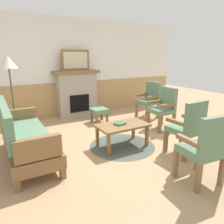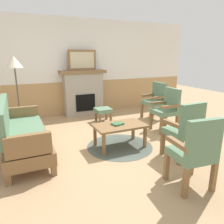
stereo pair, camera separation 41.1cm
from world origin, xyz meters
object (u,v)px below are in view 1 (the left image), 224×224
(fireplace, at_px, (77,93))
(armchair_near_fireplace, at_px, (164,106))
(book_on_table, at_px, (120,124))
(armchair_front_left, at_px, (188,126))
(framed_picture, at_px, (76,60))
(armchair_front_center, at_px, (205,146))
(couch, at_px, (25,137))
(footstool, at_px, (99,111))
(floor_lamp_by_couch, at_px, (9,67))
(armchair_by_window_left, at_px, (149,98))
(coffee_table, at_px, (122,127))

(fireplace, bearing_deg, armchair_near_fireplace, -58.54)
(book_on_table, xyz_separation_m, armchair_front_left, (0.80, -0.90, 0.08))
(armchair_front_left, bearing_deg, framed_picture, 101.45)
(armchair_front_center, bearing_deg, couch, 135.60)
(fireplace, relative_size, couch, 0.72)
(footstool, xyz_separation_m, floor_lamp_by_couch, (-1.98, 0.14, 1.17))
(fireplace, distance_m, couch, 2.79)
(book_on_table, xyz_separation_m, armchair_front_center, (0.31, -1.58, 0.08))
(couch, bearing_deg, armchair_near_fireplace, 0.35)
(armchair_near_fireplace, xyz_separation_m, armchair_by_window_left, (0.35, 0.94, 0.00))
(armchair_front_center, relative_size, floor_lamp_by_couch, 0.58)
(armchair_front_center, bearing_deg, book_on_table, 101.28)
(footstool, xyz_separation_m, armchair_by_window_left, (1.43, -0.28, 0.25))
(armchair_front_left, bearing_deg, coffee_table, 130.77)
(coffee_table, xyz_separation_m, armchair_by_window_left, (1.74, 1.30, 0.15))
(armchair_near_fireplace, relative_size, floor_lamp_by_couch, 0.58)
(framed_picture, bearing_deg, armchair_near_fireplace, -58.54)
(fireplace, height_order, armchair_front_left, fireplace)
(book_on_table, xyz_separation_m, armchair_by_window_left, (1.78, 1.28, 0.08))
(framed_picture, distance_m, footstool, 1.59)
(framed_picture, xyz_separation_m, coffee_table, (-0.07, -2.51, -1.17))
(fireplace, height_order, armchair_front_center, fireplace)
(armchair_front_center, bearing_deg, fireplace, 92.87)
(book_on_table, distance_m, footstool, 1.61)
(coffee_table, bearing_deg, armchair_front_center, -80.03)
(framed_picture, relative_size, armchair_front_left, 0.82)
(fireplace, bearing_deg, floor_lamp_by_couch, -155.72)
(coffee_table, distance_m, footstool, 1.62)
(armchair_front_center, bearing_deg, armchair_front_left, 54.81)
(fireplace, distance_m, armchair_front_center, 4.07)
(couch, xyz_separation_m, footstool, (1.98, 1.24, -0.11))
(framed_picture, relative_size, armchair_near_fireplace, 0.82)
(armchair_front_left, xyz_separation_m, floor_lamp_by_couch, (-2.43, 2.60, 0.91))
(coffee_table, distance_m, armchair_near_fireplace, 1.44)
(armchair_by_window_left, bearing_deg, coffee_table, -143.11)
(coffee_table, bearing_deg, couch, 168.32)
(couch, distance_m, floor_lamp_by_couch, 1.73)
(coffee_table, relative_size, armchair_by_window_left, 0.98)
(framed_picture, xyz_separation_m, armchair_near_fireplace, (1.31, -2.14, -1.02))
(framed_picture, height_order, book_on_table, framed_picture)
(footstool, xyz_separation_m, armchair_front_center, (-0.04, -3.14, 0.25))
(fireplace, bearing_deg, framed_picture, 90.00)
(framed_picture, bearing_deg, footstool, -75.46)
(footstool, height_order, armchair_by_window_left, armchair_by_window_left)
(armchair_near_fireplace, bearing_deg, armchair_by_window_left, 69.33)
(coffee_table, height_order, armchair_front_left, armchair_front_left)
(fireplace, relative_size, book_on_table, 6.39)
(armchair_front_left, bearing_deg, fireplace, 101.45)
(coffee_table, bearing_deg, armchair_near_fireplace, 14.78)
(book_on_table, xyz_separation_m, footstool, (0.35, 1.56, -0.17))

